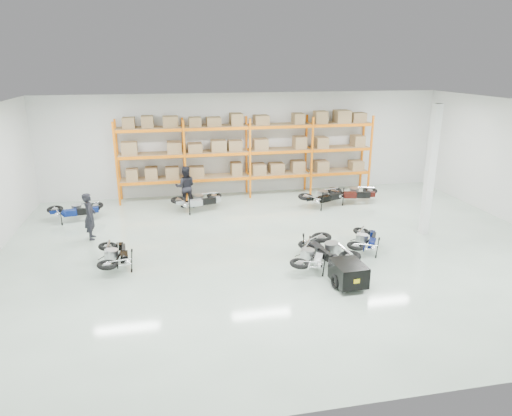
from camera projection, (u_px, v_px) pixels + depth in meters
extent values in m
plane|color=silver|center=(284.00, 250.00, 14.72)|extent=(18.00, 18.00, 0.00)
plane|color=white|center=(287.00, 108.00, 13.33)|extent=(18.00, 18.00, 0.00)
plane|color=silver|center=(246.00, 144.00, 20.55)|extent=(18.00, 0.00, 18.00)
plane|color=silver|center=(395.00, 289.00, 7.49)|extent=(18.00, 0.00, 18.00)
cube|color=orange|center=(116.00, 165.00, 18.73)|extent=(0.08, 0.08, 3.50)
cube|color=orange|center=(118.00, 160.00, 19.57)|extent=(0.08, 0.08, 3.50)
cube|color=orange|center=(185.00, 162.00, 19.25)|extent=(0.08, 0.08, 3.50)
cube|color=orange|center=(184.00, 158.00, 20.09)|extent=(0.08, 0.08, 3.50)
cube|color=orange|center=(250.00, 159.00, 19.77)|extent=(0.08, 0.08, 3.50)
cube|color=orange|center=(246.00, 155.00, 20.61)|extent=(0.08, 0.08, 3.50)
cube|color=orange|center=(312.00, 157.00, 20.29)|extent=(0.08, 0.08, 3.50)
cube|color=orange|center=(306.00, 153.00, 21.13)|extent=(0.08, 0.08, 3.50)
cube|color=orange|center=(370.00, 154.00, 20.82)|extent=(0.08, 0.08, 3.50)
cube|color=orange|center=(362.00, 151.00, 21.66)|extent=(0.08, 0.08, 3.50)
cube|color=orange|center=(153.00, 183.00, 19.25)|extent=(2.70, 0.08, 0.12)
cube|color=orange|center=(153.00, 178.00, 20.09)|extent=(2.70, 0.08, 0.12)
cube|color=#A18453|center=(153.00, 179.00, 19.65)|extent=(2.68, 0.88, 0.02)
cube|color=#A18453|center=(152.00, 174.00, 19.58)|extent=(2.40, 0.70, 0.44)
cube|color=orange|center=(219.00, 180.00, 19.77)|extent=(2.70, 0.08, 0.12)
cube|color=orange|center=(216.00, 175.00, 20.61)|extent=(2.70, 0.08, 0.12)
cube|color=#A18453|center=(217.00, 176.00, 20.17)|extent=(2.68, 0.88, 0.02)
cube|color=#A18453|center=(217.00, 171.00, 20.10)|extent=(2.40, 0.70, 0.44)
cube|color=orange|center=(281.00, 177.00, 20.30)|extent=(2.70, 0.08, 0.12)
cube|color=orange|center=(276.00, 172.00, 21.14)|extent=(2.70, 0.08, 0.12)
cube|color=#A18453|center=(279.00, 173.00, 20.69)|extent=(2.68, 0.88, 0.02)
cube|color=#A18453|center=(279.00, 168.00, 20.62)|extent=(2.40, 0.70, 0.44)
cube|color=orange|center=(340.00, 174.00, 20.82)|extent=(2.70, 0.08, 0.12)
cube|color=orange|center=(333.00, 169.00, 21.66)|extent=(2.70, 0.08, 0.12)
cube|color=#A18453|center=(337.00, 170.00, 21.22)|extent=(2.68, 0.88, 0.02)
cube|color=#A18453|center=(337.00, 165.00, 21.14)|extent=(2.40, 0.70, 0.44)
cube|color=orange|center=(151.00, 157.00, 18.91)|extent=(2.70, 0.08, 0.12)
cube|color=orange|center=(151.00, 153.00, 19.75)|extent=(2.70, 0.08, 0.12)
cube|color=#A18453|center=(151.00, 154.00, 19.31)|extent=(2.68, 0.88, 0.02)
cube|color=#A18453|center=(150.00, 148.00, 19.24)|extent=(2.40, 0.70, 0.44)
cube|color=orange|center=(218.00, 155.00, 19.44)|extent=(2.70, 0.08, 0.12)
cube|color=orange|center=(215.00, 151.00, 20.27)|extent=(2.70, 0.08, 0.12)
cube|color=#A18453|center=(217.00, 151.00, 19.83)|extent=(2.68, 0.88, 0.02)
cube|color=#A18453|center=(216.00, 146.00, 19.76)|extent=(2.40, 0.70, 0.44)
cube|color=orange|center=(281.00, 152.00, 19.96)|extent=(2.70, 0.08, 0.12)
cube|color=orange|center=(277.00, 149.00, 20.80)|extent=(2.70, 0.08, 0.12)
cube|color=#A18453|center=(279.00, 149.00, 20.35)|extent=(2.68, 0.88, 0.02)
cube|color=#A18453|center=(279.00, 144.00, 20.28)|extent=(2.40, 0.70, 0.44)
cube|color=orange|center=(342.00, 150.00, 20.48)|extent=(2.70, 0.08, 0.12)
cube|color=orange|center=(335.00, 146.00, 21.32)|extent=(2.70, 0.08, 0.12)
cube|color=#A18453|center=(338.00, 147.00, 20.88)|extent=(2.68, 0.88, 0.02)
cube|color=#A18453|center=(339.00, 142.00, 20.80)|extent=(2.40, 0.70, 0.44)
cube|color=orange|center=(149.00, 131.00, 18.57)|extent=(2.70, 0.08, 0.12)
cube|color=orange|center=(149.00, 128.00, 19.41)|extent=(2.70, 0.08, 0.12)
cube|color=#A18453|center=(149.00, 128.00, 18.97)|extent=(2.68, 0.88, 0.02)
cube|color=#A18453|center=(149.00, 122.00, 18.90)|extent=(2.40, 0.70, 0.44)
cube|color=orange|center=(217.00, 129.00, 19.10)|extent=(2.70, 0.08, 0.12)
cube|color=orange|center=(215.00, 126.00, 19.94)|extent=(2.70, 0.08, 0.12)
cube|color=#A18453|center=(216.00, 126.00, 19.49)|extent=(2.68, 0.88, 0.02)
cube|color=#A18453|center=(216.00, 120.00, 19.42)|extent=(2.40, 0.70, 0.44)
cube|color=orange|center=(282.00, 127.00, 19.62)|extent=(2.70, 0.08, 0.12)
cube|color=orange|center=(277.00, 124.00, 20.46)|extent=(2.70, 0.08, 0.12)
cube|color=#A18453|center=(279.00, 124.00, 20.02)|extent=(2.68, 0.88, 0.02)
cube|color=#A18453|center=(279.00, 119.00, 19.94)|extent=(2.40, 0.70, 0.44)
cube|color=orange|center=(343.00, 125.00, 20.14)|extent=(2.70, 0.08, 0.12)
cube|color=orange|center=(336.00, 123.00, 20.98)|extent=(2.70, 0.08, 0.12)
cube|color=#A18453|center=(340.00, 122.00, 20.54)|extent=(2.68, 0.88, 0.02)
cube|color=#A18453|center=(340.00, 117.00, 20.47)|extent=(2.40, 0.70, 0.44)
cube|color=white|center=(430.00, 171.00, 15.46)|extent=(0.25, 0.25, 4.50)
cube|color=black|center=(348.00, 273.00, 12.20)|extent=(0.82, 1.02, 0.57)
cube|color=yellow|center=(356.00, 281.00, 11.74)|extent=(0.17, 0.03, 0.11)
torus|color=black|center=(334.00, 281.00, 12.19)|extent=(0.08, 0.39, 0.39)
torus|color=black|center=(362.00, 279.00, 12.34)|extent=(0.08, 0.39, 0.39)
cylinder|color=black|center=(339.00, 261.00, 12.81)|extent=(0.09, 0.93, 0.04)
imported|color=black|center=(90.00, 216.00, 15.44)|extent=(0.43, 0.62, 1.62)
imported|color=black|center=(185.00, 187.00, 18.81)|extent=(0.88, 0.71, 1.73)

